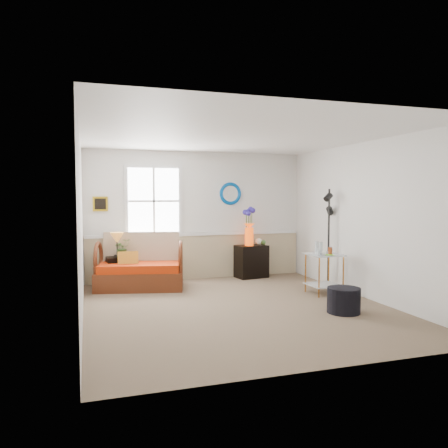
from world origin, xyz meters
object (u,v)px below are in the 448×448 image
object	(u,v)px
cabinet	(251,261)
floor_lamp	(329,238)
side_table	(324,274)
loveseat	(140,261)
ottoman	(344,300)
lamp_stand	(116,272)

from	to	relation	value
cabinet	floor_lamp	distance (m)	1.78
side_table	floor_lamp	size ratio (longest dim) A/B	0.38
loveseat	side_table	size ratio (longest dim) A/B	2.22
floor_lamp	ottoman	distance (m)	1.93
loveseat	cabinet	bearing A→B (deg)	22.22
cabinet	ottoman	xyz separation A→B (m)	(0.29, -2.99, -0.15)
lamp_stand	cabinet	distance (m)	2.78
lamp_stand	ottoman	xyz separation A→B (m)	(3.06, -2.82, -0.10)
loveseat	floor_lamp	world-z (taller)	floor_lamp
side_table	ottoman	world-z (taller)	side_table
cabinet	ottoman	size ratio (longest dim) A/B	1.41
cabinet	ottoman	distance (m)	3.01
cabinet	side_table	bearing A→B (deg)	-79.27
lamp_stand	floor_lamp	bearing A→B (deg)	-17.46
side_table	ottoman	distance (m)	1.25
ottoman	floor_lamp	bearing A→B (deg)	66.25
side_table	loveseat	bearing A→B (deg)	154.76
loveseat	floor_lamp	xyz separation A→B (m)	(3.35, -0.96, 0.41)
cabinet	side_table	xyz separation A→B (m)	(0.65, -1.81, 0.01)
floor_lamp	side_table	bearing A→B (deg)	-146.57
loveseat	side_table	world-z (taller)	loveseat
loveseat	ottoman	size ratio (longest dim) A/B	3.24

